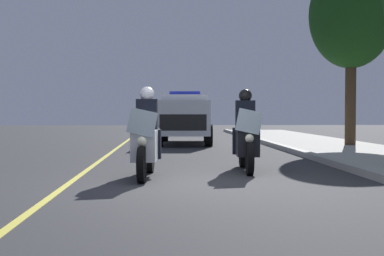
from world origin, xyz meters
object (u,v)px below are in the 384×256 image
police_suv (185,116)px  tree_far_back (351,16)px  police_motorcycle_lead_left (146,140)px  police_motorcycle_lead_right (246,138)px

police_suv → tree_far_back: 7.11m
police_motorcycle_lead_left → police_suv: (-10.25, 1.12, 0.37)m
tree_far_back → police_motorcycle_lead_right: bearing=-34.9°
police_motorcycle_lead_left → tree_far_back: (-7.73, 6.77, 3.86)m
police_motorcycle_lead_right → police_suv: bearing=-174.3°
police_motorcycle_lead_left → police_motorcycle_lead_right: size_ratio=1.00×
police_motorcycle_lead_right → tree_far_back: size_ratio=0.34×
police_motorcycle_lead_right → tree_far_back: (-6.77, 4.72, 3.86)m
police_motorcycle_lead_right → police_suv: 9.35m
police_suv → tree_far_back: (2.53, 5.65, 3.49)m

